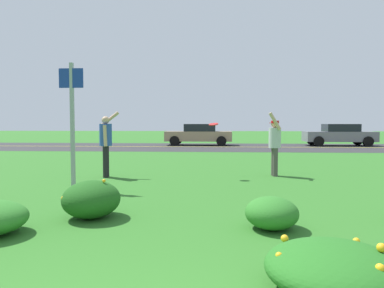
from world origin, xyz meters
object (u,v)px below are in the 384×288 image
Objects in this scene: sign_post_near_path at (72,113)px; car_gray_center_left at (339,135)px; person_thrower_blue_shirt at (106,141)px; person_catcher_red_cap_gray_shirt at (275,142)px; frisbee_red at (214,124)px; car_tan_center_right at (199,134)px.

car_gray_center_left is at bearing 56.04° from sign_post_near_path.
person_thrower_blue_shirt reaches higher than person_catcher_red_cap_gray_shirt.
person_catcher_red_cap_gray_shirt is at bearing 6.82° from person_thrower_blue_shirt.
car_gray_center_left is at bearing 61.57° from frisbee_red.
person_thrower_blue_shirt is at bearing 81.56° from sign_post_near_path.
car_tan_center_right is (1.80, 15.25, -0.28)m from person_thrower_blue_shirt.
car_gray_center_left is (8.21, 15.16, -0.72)m from frisbee_red.
sign_post_near_path is at bearing -150.73° from frisbee_red.
car_gray_center_left is (6.49, 14.69, -0.22)m from person_catcher_red_cap_gray_shirt.
sign_post_near_path is 10.81× the size of frisbee_red.
sign_post_near_path is at bearing -98.44° from person_thrower_blue_shirt.
sign_post_near_path reaches higher than person_catcher_red_cap_gray_shirt.
person_thrower_blue_shirt is at bearing -173.18° from person_catcher_red_cap_gray_shirt.
frisbee_red is at bearing -164.70° from person_catcher_red_cap_gray_shirt.
car_tan_center_right is (-2.89, 14.69, -0.22)m from person_catcher_red_cap_gray_shirt.
person_thrower_blue_shirt is 3.00m from frisbee_red.
sign_post_near_path reaches higher than car_gray_center_left.
sign_post_near_path is 20.48m from car_gray_center_left.
car_gray_center_left is 1.00× the size of car_tan_center_right.
car_tan_center_right is at bearing 83.10° from sign_post_near_path.
sign_post_near_path is 1.57× the size of person_thrower_blue_shirt.
frisbee_red is 0.06× the size of car_gray_center_left.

